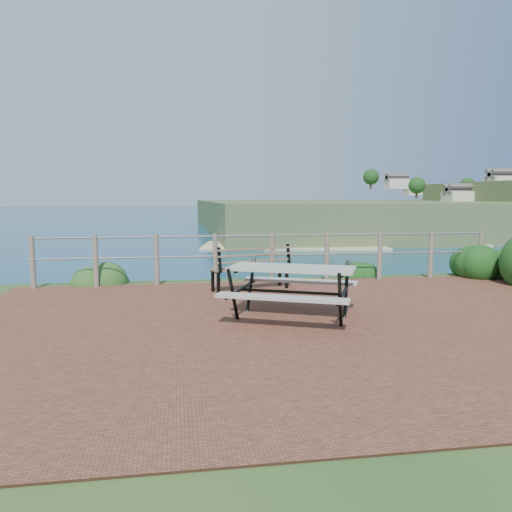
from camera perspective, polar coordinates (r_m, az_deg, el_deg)
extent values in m
cube|color=brown|center=(6.99, 7.00, -7.71)|extent=(10.00, 7.00, 0.12)
plane|color=#125870|center=(206.52, -8.42, 6.19)|extent=(1200.00, 1200.00, 0.00)
cylinder|color=#6B5B4C|center=(10.30, -24.18, -0.65)|extent=(0.10, 0.10, 1.00)
cylinder|color=#6B5B4C|center=(10.06, -17.85, -0.54)|extent=(0.10, 0.10, 1.00)
cylinder|color=#6B5B4C|center=(9.94, -11.29, -0.43)|extent=(0.10, 0.10, 1.00)
cylinder|color=#6B5B4C|center=(9.96, -4.66, -0.31)|extent=(0.10, 0.10, 1.00)
cylinder|color=#6B5B4C|center=(10.11, 1.85, -0.19)|extent=(0.10, 0.10, 1.00)
cylinder|color=#6B5B4C|center=(10.38, 8.10, -0.07)|extent=(0.10, 0.10, 1.00)
cylinder|color=#6B5B4C|center=(10.77, 13.96, 0.05)|extent=(0.10, 0.10, 1.00)
cylinder|color=#6B5B4C|center=(11.27, 19.36, 0.15)|extent=(0.10, 0.10, 1.00)
cylinder|color=#6B5B4C|center=(11.85, 24.26, 0.25)|extent=(0.10, 0.10, 1.00)
cylinder|color=slate|center=(10.06, 1.86, 2.36)|extent=(9.40, 0.04, 0.04)
cylinder|color=slate|center=(10.10, 1.85, 0.10)|extent=(9.40, 0.04, 0.04)
cube|color=#4B5C2E|center=(258.97, 24.41, 4.43)|extent=(260.00, 180.00, 12.00)
cube|color=#A19C90|center=(7.06, 4.11, -1.41)|extent=(1.89, 1.37, 0.04)
cube|color=#A19C90|center=(7.11, 4.09, -3.74)|extent=(1.70, 0.94, 0.04)
cube|color=#A19C90|center=(7.11, 4.09, -3.74)|extent=(1.70, 0.94, 0.04)
cylinder|color=black|center=(7.12, 4.09, -4.12)|extent=(1.39, 0.65, 0.04)
cube|color=brown|center=(9.27, -0.65, -1.36)|extent=(1.55, 0.79, 0.03)
cube|color=brown|center=(9.23, -0.65, 0.26)|extent=(1.47, 0.54, 0.34)
cube|color=black|center=(9.30, -0.65, -2.62)|extent=(0.06, 0.07, 0.41)
cube|color=black|center=(9.30, -0.65, -2.62)|extent=(0.06, 0.07, 0.41)
cube|color=black|center=(9.30, -0.65, -2.62)|extent=(0.06, 0.07, 0.41)
cube|color=black|center=(9.30, -0.65, -2.62)|extent=(0.06, 0.07, 0.41)
ellipsoid|color=#123D14|center=(12.07, 24.38, -2.15)|extent=(1.02, 1.02, 1.47)
ellipsoid|color=#214A1B|center=(10.69, -16.92, -2.91)|extent=(0.85, 0.85, 0.62)
ellipsoid|color=#123D14|center=(11.39, 11.56, -2.18)|extent=(0.74, 0.74, 0.48)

